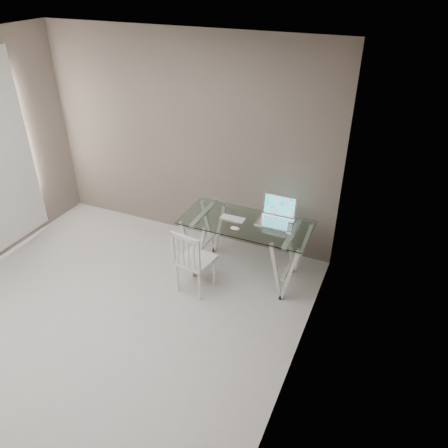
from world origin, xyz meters
name	(u,v)px	position (x,y,z in m)	size (l,w,h in m)	color
room	(55,185)	(-0.06, 0.02, 1.72)	(4.50, 4.52, 2.71)	#B6B3AF
desk	(246,248)	(1.08, 1.61, 0.38)	(1.50, 0.70, 0.75)	silver
chair	(192,259)	(0.64, 1.05, 0.46)	(0.43, 0.43, 0.83)	white
laptop	(277,215)	(1.39, 1.78, 0.81)	(0.40, 0.33, 0.28)	silver
keyboard	(233,218)	(0.91, 1.61, 0.75)	(0.31, 0.13, 0.01)	silver
mouse	(235,228)	(1.02, 1.40, 0.76)	(0.11, 0.06, 0.03)	white
phone_dock	(290,230)	(1.60, 1.58, 0.78)	(0.07, 0.07, 0.12)	white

